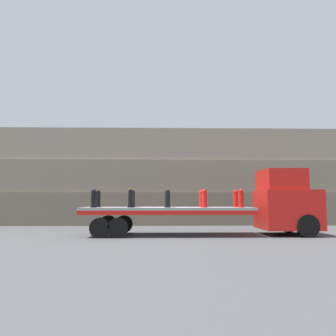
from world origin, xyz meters
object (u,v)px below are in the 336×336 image
object	(u,v)px
fire_hydrant_red_far_4	(236,199)
fire_hydrant_red_near_3	(204,198)
fire_hydrant_black_near_0	(94,198)
fire_hydrant_black_far_2	(167,199)
fire_hydrant_black_near_2	(168,198)
flatbed_trailer	(153,213)
fire_hydrant_red_far_3	(201,199)
fire_hydrant_black_near_1	(131,198)
fire_hydrant_red_near_4	(241,198)
fire_hydrant_black_far_1	(133,199)
fire_hydrant_black_far_0	(98,199)
truck_cab	(288,203)

from	to	relation	value
fire_hydrant_red_far_4	fire_hydrant_red_near_3	bearing A→B (deg)	-147.32
fire_hydrant_black_near_0	fire_hydrant_black_far_2	bearing A→B (deg)	17.79
fire_hydrant_black_near_2	fire_hydrant_black_far_2	xyz separation A→B (m)	(0.00, 1.14, 0.00)
flatbed_trailer	fire_hydrant_red_far_3	xyz separation A→B (m)	(2.47, 0.57, 0.72)
flatbed_trailer	fire_hydrant_black_far_2	xyz separation A→B (m)	(0.70, 0.57, 0.72)
fire_hydrant_red_near_3	fire_hydrant_black_near_1	bearing A→B (deg)	180.00
fire_hydrant_black_near_1	fire_hydrant_red_near_3	distance (m)	3.55
fire_hydrant_black_near_0	fire_hydrant_red_near_3	bearing A→B (deg)	0.00
fire_hydrant_red_near_4	fire_hydrant_red_far_4	bearing A→B (deg)	90.00
fire_hydrant_black_near_0	fire_hydrant_black_far_1	world-z (taller)	same
fire_hydrant_black_far_0	fire_hydrant_red_near_4	distance (m)	7.19
fire_hydrant_black_far_1	fire_hydrant_red_far_3	world-z (taller)	same
fire_hydrant_red_near_3	fire_hydrant_red_far_3	size ratio (longest dim) A/B	1.00
fire_hydrant_red_near_3	fire_hydrant_black_near_2	bearing A→B (deg)	180.00
flatbed_trailer	fire_hydrant_red_near_4	distance (m)	4.35
fire_hydrant_black_near_1	fire_hydrant_red_near_4	world-z (taller)	same
fire_hydrant_black_near_0	fire_hydrant_black_far_0	bearing A→B (deg)	90.00
fire_hydrant_black_near_1	fire_hydrant_black_near_2	xyz separation A→B (m)	(1.77, 0.00, 0.00)
fire_hydrant_black_near_1	fire_hydrant_black_near_2	size ratio (longest dim) A/B	1.00
fire_hydrant_black_far_2	fire_hydrant_red_far_4	world-z (taller)	same
fire_hydrant_black_near_0	fire_hydrant_black_far_2	world-z (taller)	same
fire_hydrant_black_near_0	fire_hydrant_black_near_2	bearing A→B (deg)	0.00
truck_cab	fire_hydrant_red_near_3	xyz separation A→B (m)	(-4.26, -0.57, 0.20)
flatbed_trailer	fire_hydrant_black_far_1	distance (m)	1.41
truck_cab	fire_hydrant_red_near_4	bearing A→B (deg)	-167.11
fire_hydrant_black_near_2	fire_hydrant_red_far_3	distance (m)	2.11
fire_hydrant_black_near_2	fire_hydrant_red_far_4	world-z (taller)	same
truck_cab	fire_hydrant_black_near_0	bearing A→B (deg)	-176.60
fire_hydrant_black_near_0	fire_hydrant_black_near_2	distance (m)	3.55
fire_hydrant_black_near_0	fire_hydrant_black_near_1	distance (m)	1.77
fire_hydrant_black_near_1	fire_hydrant_black_far_1	world-z (taller)	same
fire_hydrant_black_far_0	fire_hydrant_red_near_3	bearing A→B (deg)	-12.07
flatbed_trailer	fire_hydrant_red_far_3	bearing A→B (deg)	12.95
fire_hydrant_red_far_3	fire_hydrant_red_near_4	bearing A→B (deg)	-32.68
fire_hydrant_black_far_2	fire_hydrant_black_far_0	bearing A→B (deg)	180.00
truck_cab	fire_hydrant_black_near_2	bearing A→B (deg)	-174.61
fire_hydrant_black_near_2	fire_hydrant_black_far_1	bearing A→B (deg)	147.32
fire_hydrant_black_far_0	fire_hydrant_black_near_1	size ratio (longest dim) A/B	1.00
fire_hydrant_black_far_0	fire_hydrant_red_far_4	xyz separation A→B (m)	(7.09, 0.00, 0.00)
truck_cab	fire_hydrant_black_far_1	bearing A→B (deg)	175.83
flatbed_trailer	fire_hydrant_red_near_3	xyz separation A→B (m)	(2.47, -0.57, 0.72)
fire_hydrant_black_near_2	fire_hydrant_red_near_3	world-z (taller)	same
fire_hydrant_black_near_1	fire_hydrant_red_near_3	xyz separation A→B (m)	(3.55, 0.00, 0.00)
truck_cab	fire_hydrant_black_near_1	size ratio (longest dim) A/B	3.65
flatbed_trailer	fire_hydrant_black_far_0	bearing A→B (deg)	168.70
fire_hydrant_black_far_0	fire_hydrant_red_near_4	xyz separation A→B (m)	(7.09, -1.14, 0.00)
truck_cab	flatbed_trailer	size ratio (longest dim) A/B	0.39
fire_hydrant_red_far_3	fire_hydrant_black_near_2	bearing A→B (deg)	-147.32
fire_hydrant_black_near_1	fire_hydrant_black_far_2	xyz separation A→B (m)	(1.77, 1.14, 0.00)
fire_hydrant_black_near_1	fire_hydrant_red_far_4	xyz separation A→B (m)	(5.32, 1.14, 0.00)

